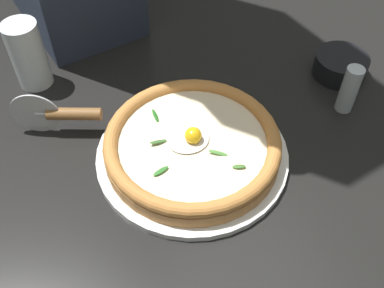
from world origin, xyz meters
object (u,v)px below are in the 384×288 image
(pepper_shaker, at_px, (349,89))
(pizza_cutter, at_px, (61,114))
(pizza, at_px, (192,143))
(side_bowl, at_px, (340,65))
(drinking_glass, at_px, (29,59))

(pepper_shaker, bearing_deg, pizza_cutter, 166.54)
(pizza, height_order, pizza_cutter, pizza_cutter)
(pizza, distance_m, side_bowl, 0.37)
(pizza_cutter, height_order, drinking_glass, drinking_glass)
(pizza, bearing_deg, pizza_cutter, 145.46)
(side_bowl, bearing_deg, pizza, -163.88)
(pizza, bearing_deg, pepper_shaker, 2.43)
(pizza_cutter, distance_m, pepper_shaker, 0.52)
(side_bowl, relative_size, pepper_shaker, 1.11)
(pizza, xyz_separation_m, pepper_shaker, (0.31, 0.01, 0.01))
(pizza, bearing_deg, side_bowl, 16.12)
(side_bowl, relative_size, pizza_cutter, 0.69)
(pizza, bearing_deg, drinking_glass, 128.13)
(drinking_glass, height_order, pepper_shaker, drinking_glass)
(side_bowl, bearing_deg, drinking_glass, 162.26)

